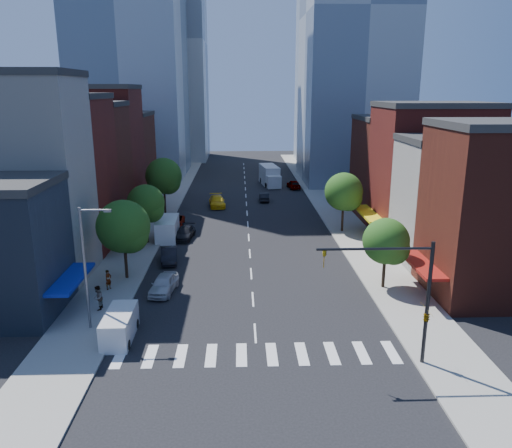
# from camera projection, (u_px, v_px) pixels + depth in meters

# --- Properties ---
(ground) EXTENTS (220.00, 220.00, 0.00)m
(ground) POSITION_uv_depth(u_px,v_px,m) (255.00, 333.00, 35.81)
(ground) COLOR black
(ground) RESTS_ON ground
(sidewalk_left) EXTENTS (5.00, 120.00, 0.15)m
(sidewalk_left) POSITION_uv_depth(u_px,v_px,m) (163.00, 207.00, 73.98)
(sidewalk_left) COLOR gray
(sidewalk_left) RESTS_ON ground
(sidewalk_right) EXTENTS (5.00, 120.00, 0.15)m
(sidewalk_right) POSITION_uv_depth(u_px,v_px,m) (330.00, 206.00, 74.79)
(sidewalk_right) COLOR gray
(sidewalk_right) RESTS_ON ground
(crosswalk) EXTENTS (19.00, 3.00, 0.01)m
(crosswalk) POSITION_uv_depth(u_px,v_px,m) (257.00, 355.00, 32.92)
(crosswalk) COLOR silver
(crosswalk) RESTS_ON ground
(bldg_left_1) EXTENTS (12.00, 8.00, 18.00)m
(bldg_left_1) POSITION_uv_depth(u_px,v_px,m) (15.00, 182.00, 44.37)
(bldg_left_1) COLOR silver
(bldg_left_1) RESTS_ON ground
(bldg_left_2) EXTENTS (12.00, 9.00, 16.00)m
(bldg_left_2) POSITION_uv_depth(u_px,v_px,m) (51.00, 177.00, 52.83)
(bldg_left_2) COLOR maroon
(bldg_left_2) RESTS_ON ground
(bldg_left_3) EXTENTS (12.00, 8.00, 15.00)m
(bldg_left_3) POSITION_uv_depth(u_px,v_px,m) (77.00, 169.00, 61.16)
(bldg_left_3) COLOR #511C14
(bldg_left_3) RESTS_ON ground
(bldg_left_4) EXTENTS (12.00, 9.00, 17.00)m
(bldg_left_4) POSITION_uv_depth(u_px,v_px,m) (95.00, 152.00, 69.10)
(bldg_left_4) COLOR maroon
(bldg_left_4) RESTS_ON ground
(bldg_left_5) EXTENTS (12.00, 10.00, 13.00)m
(bldg_left_5) POSITION_uv_depth(u_px,v_px,m) (113.00, 158.00, 78.79)
(bldg_left_5) COLOR #511C14
(bldg_left_5) RESTS_ON ground
(bldg_right_0) EXTENTS (12.00, 9.00, 14.00)m
(bldg_right_0) POSITION_uv_depth(u_px,v_px,m) (508.00, 215.00, 40.94)
(bldg_right_0) COLOR #511C14
(bldg_right_0) RESTS_ON ground
(bldg_right_1) EXTENTS (12.00, 8.00, 12.00)m
(bldg_right_1) POSITION_uv_depth(u_px,v_px,m) (462.00, 204.00, 49.40)
(bldg_right_1) COLOR silver
(bldg_right_1) RESTS_ON ground
(bldg_right_2) EXTENTS (12.00, 10.00, 15.00)m
(bldg_right_2) POSITION_uv_depth(u_px,v_px,m) (430.00, 174.00, 57.70)
(bldg_right_2) COLOR maroon
(bldg_right_2) RESTS_ON ground
(bldg_right_3) EXTENTS (12.00, 10.00, 13.00)m
(bldg_right_3) POSITION_uv_depth(u_px,v_px,m) (402.00, 169.00, 67.61)
(bldg_right_3) COLOR #511C14
(bldg_right_3) RESTS_ON ground
(tower_ne) EXTENTS (18.00, 20.00, 60.00)m
(tower_ne) POSITION_uv_depth(u_px,v_px,m) (356.00, 13.00, 88.46)
(tower_ne) COLOR #9EA5AD
(tower_ne) RESTS_ON ground
(tower_far_w) EXTENTS (18.00, 18.00, 56.00)m
(tower_far_w) POSITION_uv_depth(u_px,v_px,m) (168.00, 42.00, 119.59)
(tower_far_w) COLOR #9EA5AD
(tower_far_w) RESTS_ON ground
(traffic_signal) EXTENTS (7.24, 2.24, 8.00)m
(traffic_signal) POSITION_uv_depth(u_px,v_px,m) (419.00, 304.00, 30.71)
(traffic_signal) COLOR black
(traffic_signal) RESTS_ON sidewalk_right
(streetlight) EXTENTS (2.25, 0.25, 9.00)m
(streetlight) POSITION_uv_depth(u_px,v_px,m) (87.00, 261.00, 35.02)
(streetlight) COLOR slate
(streetlight) RESTS_ON sidewalk_left
(tree_left_near) EXTENTS (4.80, 4.80, 7.30)m
(tree_left_near) POSITION_uv_depth(u_px,v_px,m) (125.00, 229.00, 44.72)
(tree_left_near) COLOR black
(tree_left_near) RESTS_ON sidewalk_left
(tree_left_mid) EXTENTS (4.20, 4.20, 6.65)m
(tree_left_mid) POSITION_uv_depth(u_px,v_px,m) (147.00, 205.00, 55.42)
(tree_left_mid) COLOR black
(tree_left_mid) RESTS_ON sidewalk_left
(tree_left_far) EXTENTS (5.00, 5.00, 7.75)m
(tree_left_far) POSITION_uv_depth(u_px,v_px,m) (165.00, 177.00, 68.75)
(tree_left_far) COLOR black
(tree_left_far) RESTS_ON sidewalk_left
(tree_right_near) EXTENTS (4.00, 4.00, 6.20)m
(tree_right_near) POSITION_uv_depth(u_px,v_px,m) (388.00, 243.00, 42.75)
(tree_right_near) COLOR black
(tree_right_near) RESTS_ON sidewalk_right
(tree_right_far) EXTENTS (4.60, 4.60, 7.20)m
(tree_right_far) POSITION_uv_depth(u_px,v_px,m) (345.00, 193.00, 59.94)
(tree_right_far) COLOR black
(tree_right_far) RESTS_ON sidewalk_right
(parked_car_front) EXTENTS (2.44, 4.77, 1.56)m
(parked_car_front) POSITION_uv_depth(u_px,v_px,m) (164.00, 284.00, 42.83)
(parked_car_front) COLOR #B4B5B9
(parked_car_front) RESTS_ON ground
(parked_car_second) EXTENTS (2.06, 4.57, 1.46)m
(parked_car_second) POSITION_uv_depth(u_px,v_px,m) (169.00, 255.00, 50.41)
(parked_car_second) COLOR black
(parked_car_second) RESTS_ON ground
(parked_car_third) EXTENTS (2.15, 4.60, 1.27)m
(parked_car_third) POSITION_uv_depth(u_px,v_px,m) (175.00, 222.00, 63.64)
(parked_car_third) COLOR #999999
(parked_car_third) RESTS_ON ground
(parked_car_rear) EXTENTS (2.49, 4.93, 1.37)m
(parked_car_rear) POSITION_uv_depth(u_px,v_px,m) (185.00, 233.00, 58.33)
(parked_car_rear) COLOR black
(parked_car_rear) RESTS_ON ground
(cargo_van_near) EXTENTS (1.94, 4.64, 1.97)m
(cargo_van_near) POSITION_uv_depth(u_px,v_px,m) (119.00, 327.00, 34.69)
(cargo_van_near) COLOR silver
(cargo_van_near) RESTS_ON ground
(cargo_van_far) EXTENTS (2.47, 5.76, 2.43)m
(cargo_van_far) POSITION_uv_depth(u_px,v_px,m) (167.00, 229.00, 58.12)
(cargo_van_far) COLOR white
(cargo_van_far) RESTS_ON ground
(taxi) EXTENTS (2.82, 5.70, 1.59)m
(taxi) POSITION_uv_depth(u_px,v_px,m) (217.00, 201.00, 74.39)
(taxi) COLOR #EDB60C
(taxi) RESTS_ON ground
(traffic_car_oncoming) EXTENTS (1.42, 3.99, 1.31)m
(traffic_car_oncoming) POSITION_uv_depth(u_px,v_px,m) (264.00, 197.00, 78.00)
(traffic_car_oncoming) COLOR black
(traffic_car_oncoming) RESTS_ON ground
(traffic_car_far) EXTENTS (2.35, 4.67, 1.53)m
(traffic_car_far) POSITION_uv_depth(u_px,v_px,m) (294.00, 184.00, 87.85)
(traffic_car_far) COLOR #999999
(traffic_car_far) RESTS_ON ground
(box_truck) EXTENTS (3.68, 8.95, 3.50)m
(box_truck) POSITION_uv_depth(u_px,v_px,m) (270.00, 176.00, 90.96)
(box_truck) COLOR silver
(box_truck) RESTS_ON ground
(pedestrian_near) EXTENTS (0.69, 0.76, 1.74)m
(pedestrian_near) POSITION_uv_depth(u_px,v_px,m) (108.00, 280.00, 43.13)
(pedestrian_near) COLOR #999999
(pedestrian_near) RESTS_ON sidewalk_left
(pedestrian_far) EXTENTS (0.76, 0.97, 1.96)m
(pedestrian_far) POSITION_uv_depth(u_px,v_px,m) (98.00, 298.00, 39.08)
(pedestrian_far) COLOR #999999
(pedestrian_far) RESTS_ON sidewalk_left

